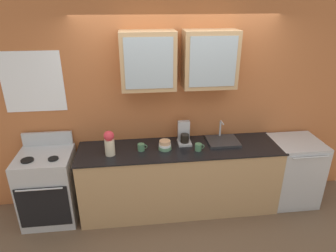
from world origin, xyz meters
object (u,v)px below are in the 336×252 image
stove_range (49,187)px  cup_near_bowls (141,147)px  sink_faucet (223,141)px  dishwasher (292,171)px  bowl_stack (165,145)px  vase (109,143)px  coffee_maker (184,135)px  cup_near_sink (198,147)px

stove_range → cup_near_bowls: (1.19, -0.01, 0.50)m
sink_faucet → dishwasher: sink_faucet is taller
bowl_stack → sink_faucet: bearing=7.9°
vase → coffee_maker: 0.97m
dishwasher → coffee_maker: 1.62m
bowl_stack → cup_near_sink: bowl_stack is taller
sink_faucet → vase: (-1.45, -0.17, 0.14)m
sink_faucet → cup_near_bowls: 1.08m
stove_range → coffee_maker: bearing=4.7°
vase → cup_near_bowls: vase is taller
coffee_maker → vase: bearing=-167.0°
stove_range → cup_near_bowls: stove_range is taller
bowl_stack → coffee_maker: size_ratio=0.56×
stove_range → dishwasher: 3.27m
bowl_stack → vase: bearing=-174.8°
stove_range → vase: vase is taller
sink_faucet → vase: bearing=-173.3°
stove_range → vase: 1.02m
coffee_maker → stove_range: bearing=-175.3°
sink_faucet → coffee_maker: bearing=174.6°
sink_faucet → dishwasher: (1.01, -0.10, -0.48)m
sink_faucet → cup_near_sink: 0.41m
vase → sink_faucet: bearing=6.7°
bowl_stack → coffee_maker: bearing=30.0°
stove_range → cup_near_sink: 1.97m
bowl_stack → cup_near_bowls: (-0.30, 0.00, -0.01)m
dishwasher → sink_faucet: bearing=174.4°
stove_range → dishwasher: size_ratio=1.20×
bowl_stack → vase: size_ratio=0.51×
cup_near_sink → coffee_maker: size_ratio=0.41×
cup_near_sink → coffee_maker: bearing=121.0°
stove_range → coffee_maker: coffee_maker is taller
sink_faucet → cup_near_sink: (-0.37, -0.19, 0.02)m
sink_faucet → cup_near_sink: size_ratio=3.38×
cup_near_bowls → coffee_maker: size_ratio=0.41×
cup_near_sink → cup_near_bowls: size_ratio=1.00×
cup_near_bowls → dishwasher: (2.08, 0.01, -0.50)m
vase → stove_range: bearing=174.8°
sink_faucet → cup_near_sink: sink_faucet is taller
sink_faucet → cup_near_bowls: bearing=-174.4°
sink_faucet → cup_near_bowls: (-1.07, -0.11, 0.02)m
cup_near_bowls → coffee_maker: bearing=15.2°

